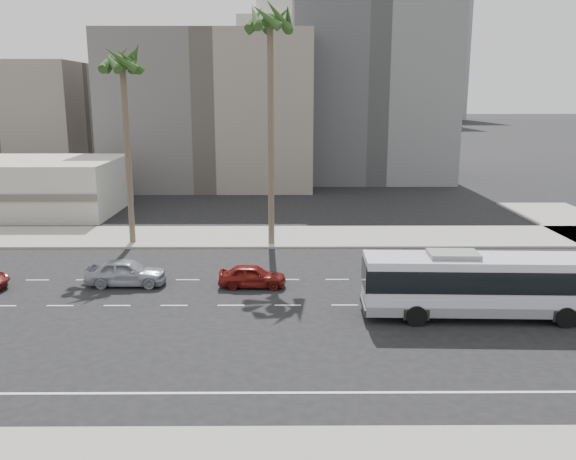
{
  "coord_description": "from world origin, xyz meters",
  "views": [
    {
      "loc": [
        -3.19,
        -29.74,
        10.77
      ],
      "look_at": [
        -2.97,
        4.0,
        3.18
      ],
      "focal_mm": 37.16,
      "sensor_mm": 36.0,
      "label": 1
    }
  ],
  "objects_px": {
    "car_a": "(252,276)",
    "palm_near": "(270,27)",
    "palm_mid": "(123,67)",
    "car_b": "(126,272)",
    "city_bus": "(482,283)"
  },
  "relations": [
    {
      "from": "city_bus",
      "to": "car_b",
      "type": "height_order",
      "value": "city_bus"
    },
    {
      "from": "car_b",
      "to": "palm_mid",
      "type": "distance_m",
      "value": 15.76
    },
    {
      "from": "car_a",
      "to": "palm_near",
      "type": "xyz_separation_m",
      "value": [
        0.9,
        9.95,
        14.78
      ]
    },
    {
      "from": "city_bus",
      "to": "car_a",
      "type": "xyz_separation_m",
      "value": [
        -11.62,
        4.89,
        -1.1
      ]
    },
    {
      "from": "palm_near",
      "to": "city_bus",
      "type": "bearing_deg",
      "value": -54.15
    },
    {
      "from": "city_bus",
      "to": "palm_mid",
      "type": "bearing_deg",
      "value": 146.15
    },
    {
      "from": "city_bus",
      "to": "palm_mid",
      "type": "relative_size",
      "value": 0.82
    },
    {
      "from": "palm_near",
      "to": "palm_mid",
      "type": "xyz_separation_m",
      "value": [
        -10.37,
        0.41,
        -2.65
      ]
    },
    {
      "from": "car_b",
      "to": "palm_near",
      "type": "distance_m",
      "value": 19.35
    },
    {
      "from": "car_a",
      "to": "palm_near",
      "type": "distance_m",
      "value": 17.84
    },
    {
      "from": "palm_mid",
      "to": "car_a",
      "type": "bearing_deg",
      "value": -47.57
    },
    {
      "from": "palm_near",
      "to": "palm_mid",
      "type": "height_order",
      "value": "palm_near"
    },
    {
      "from": "palm_near",
      "to": "palm_mid",
      "type": "bearing_deg",
      "value": 177.71
    },
    {
      "from": "car_b",
      "to": "palm_mid",
      "type": "bearing_deg",
      "value": 12.9
    },
    {
      "from": "palm_near",
      "to": "palm_mid",
      "type": "distance_m",
      "value": 10.71
    }
  ]
}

